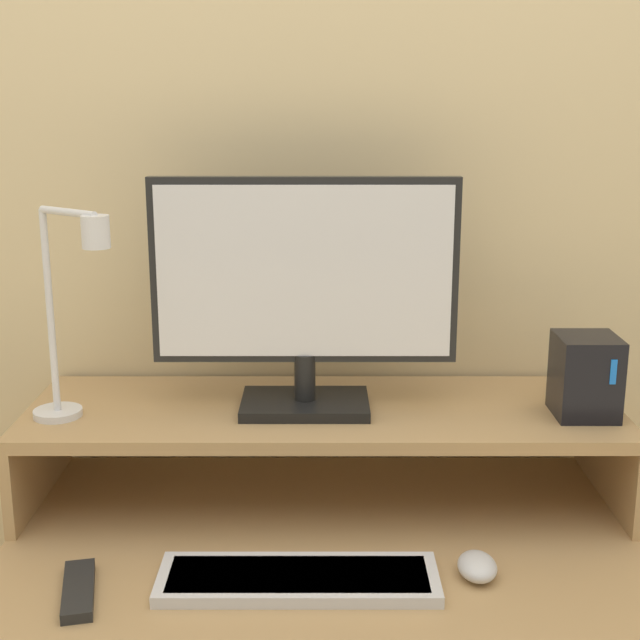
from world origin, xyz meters
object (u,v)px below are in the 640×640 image
(desk_lamp, at_px, (75,310))
(remote_control, at_px, (83,590))
(monitor, at_px, (309,288))
(keyboard, at_px, (302,578))
(mouse, at_px, (481,567))
(router_dock, at_px, (590,376))

(desk_lamp, bearing_deg, remote_control, -77.81)
(monitor, relative_size, desk_lamp, 1.44)
(desk_lamp, distance_m, remote_control, 0.43)
(desk_lamp, height_order, keyboard, desk_lamp)
(keyboard, bearing_deg, mouse, 4.74)
(monitor, height_order, mouse, monitor)
(desk_lamp, bearing_deg, keyboard, -30.65)
(monitor, relative_size, router_dock, 3.71)
(keyboard, bearing_deg, desk_lamp, 149.35)
(monitor, relative_size, mouse, 6.47)
(desk_lamp, height_order, router_dock, desk_lamp)
(router_dock, distance_m, keyboard, 0.59)
(router_dock, bearing_deg, remote_control, -160.24)
(router_dock, bearing_deg, keyboard, -151.78)
(desk_lamp, height_order, remote_control, desk_lamp)
(desk_lamp, relative_size, keyboard, 0.87)
(keyboard, distance_m, mouse, 0.27)
(monitor, xyz_separation_m, remote_control, (-0.32, -0.31, -0.37))
(keyboard, bearing_deg, monitor, 88.80)
(desk_lamp, height_order, mouse, desk_lamp)
(monitor, xyz_separation_m, keyboard, (-0.01, -0.29, -0.37))
(keyboard, distance_m, remote_control, 0.31)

